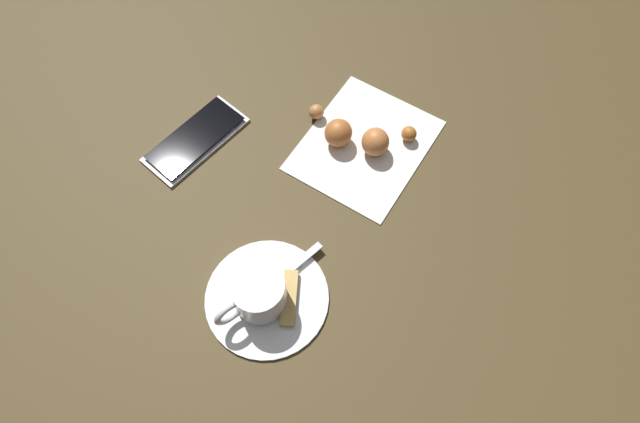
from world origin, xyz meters
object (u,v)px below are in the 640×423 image
Objects in this scene: cell_phone at (196,139)px; espresso_cup at (257,293)px; napkin at (366,145)px; sugar_packet at (289,298)px; teaspoon at (268,288)px; saucer at (267,297)px; croissant at (358,135)px.

espresso_cup is at bearing 48.53° from cell_phone.
napkin is 0.23m from cell_phone.
espresso_cup is 1.27× the size of sugar_packet.
teaspoon reaches higher than sugar_packet.
teaspoon reaches higher than napkin.
saucer reaches higher than napkin.
saucer is 0.25m from cell_phone.
saucer is 1.73× the size of espresso_cup.
teaspoon is at bearing -3.04° from croissant.
teaspoon is 1.80× the size of sugar_packet.
sugar_packet reaches higher than cell_phone.
sugar_packet is 0.42× the size of cell_phone.
teaspoon is 0.77× the size of croissant.
espresso_cup is 0.04m from sugar_packet.
teaspoon is at bearing 173.41° from espresso_cup.
saucer is at bearing 18.75° from teaspoon.
espresso_cup is 0.54× the size of croissant.
espresso_cup is 0.54× the size of cell_phone.
espresso_cup reaches higher than teaspoon.
croissant is (0.00, -0.01, 0.02)m from napkin.
espresso_cup is at bearing -6.02° from napkin.
cell_phone is (-0.17, -0.19, -0.03)m from espresso_cup.
espresso_cup is 0.26m from croissant.
espresso_cup is at bearing 96.93° from sugar_packet.
saucer is 0.93× the size of cell_phone.
sugar_packet reaches higher than saucer.
croissant is (-0.24, -0.02, 0.01)m from sugar_packet.
croissant reaches higher than napkin.
sugar_packet is 0.24m from napkin.
croissant is at bearing -17.93° from sugar_packet.
sugar_packet is (-0.00, 0.03, 0.00)m from teaspoon.
espresso_cup is 0.26m from napkin.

